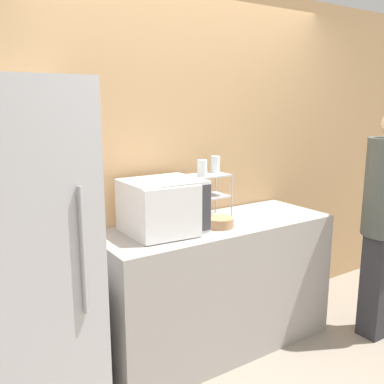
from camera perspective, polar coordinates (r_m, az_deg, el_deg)
ground_plane at (r=3.17m, az=6.79°, el=-21.99°), size 12.00×12.00×0.00m
wall_back at (r=3.21m, az=-0.43°, el=3.59°), size 8.00×0.06×2.60m
counter at (r=3.16m, az=3.21°, el=-12.33°), size 1.71×0.63×0.94m
microwave at (r=2.77m, az=-3.85°, el=-1.89°), size 0.49×0.46×0.34m
dish_rack at (r=3.08m, az=2.22°, el=0.71°), size 0.28×0.21×0.32m
glass_front_left at (r=2.95m, az=1.36°, el=3.19°), size 0.07×0.07×0.12m
glass_back_right at (r=3.16m, az=3.11°, el=3.74°), size 0.07×0.07×0.12m
bowl at (r=2.90m, az=3.80°, el=-4.09°), size 0.18×0.18×0.07m
refrigerator at (r=2.49m, az=-21.14°, el=-8.14°), size 0.66×0.66×1.89m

